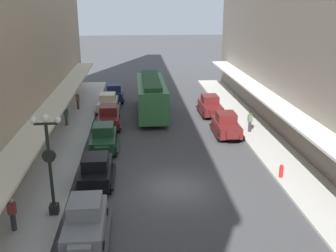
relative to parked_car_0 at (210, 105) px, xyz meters
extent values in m
plane|color=#424244|center=(-4.66, -14.50, -0.94)|extent=(200.00, 200.00, 0.00)
cube|color=#B7B5AD|center=(-12.16, -14.50, -0.87)|extent=(3.00, 60.00, 0.15)
cube|color=#B7B5AD|center=(2.84, -14.50, -0.87)|extent=(3.00, 60.00, 0.15)
cube|color=beige|center=(-12.76, -14.50, 2.06)|extent=(1.80, 54.00, 0.16)
cube|color=white|center=(3.44, -14.50, 2.06)|extent=(1.80, 54.00, 0.16)
cube|color=#591919|center=(0.00, -0.03, -0.20)|extent=(1.76, 3.93, 0.80)
cube|color=#591919|center=(0.00, 0.22, 0.55)|extent=(1.47, 1.72, 0.70)
cube|color=#8C9EA8|center=(0.00, 0.22, 0.55)|extent=(1.39, 1.69, 0.42)
cube|color=#591919|center=(0.03, -2.16, -0.15)|extent=(0.94, 0.37, 0.52)
cube|color=black|center=(0.95, -0.02, -0.52)|extent=(0.30, 3.51, 0.12)
cube|color=black|center=(-0.95, -0.05, -0.52)|extent=(0.30, 3.51, 0.12)
cylinder|color=black|center=(0.83, -1.39, -0.60)|extent=(0.23, 0.68, 0.68)
cylinder|color=black|center=(-0.79, -1.41, -0.60)|extent=(0.23, 0.68, 0.68)
cylinder|color=black|center=(0.79, 1.34, -0.60)|extent=(0.23, 0.68, 0.68)
cylinder|color=black|center=(-0.83, 1.32, -0.60)|extent=(0.23, 0.68, 0.68)
cube|color=black|center=(-9.28, -13.53, -0.20)|extent=(1.72, 3.91, 0.80)
cube|color=black|center=(-9.28, -13.78, 0.55)|extent=(1.45, 1.71, 0.70)
cube|color=#8C9EA8|center=(-9.28, -13.78, 0.55)|extent=(1.38, 1.67, 0.42)
cube|color=black|center=(-9.30, -11.40, -0.15)|extent=(0.94, 0.37, 0.52)
cube|color=black|center=(-10.23, -13.54, -0.52)|extent=(0.26, 3.51, 0.12)
cube|color=black|center=(-8.33, -13.53, -0.52)|extent=(0.26, 3.51, 0.12)
cylinder|color=black|center=(-10.10, -12.17, -0.60)|extent=(0.22, 0.68, 0.68)
cylinder|color=black|center=(-8.48, -12.16, -0.60)|extent=(0.22, 0.68, 0.68)
cylinder|color=black|center=(-10.08, -14.90, -0.60)|extent=(0.22, 0.68, 0.68)
cylinder|color=black|center=(-8.47, -14.89, -0.60)|extent=(0.22, 0.68, 0.68)
cube|color=#591919|center=(0.19, -5.87, -0.20)|extent=(1.76, 3.92, 0.80)
cube|color=#591919|center=(0.19, -5.62, 0.55)|extent=(1.46, 1.72, 0.70)
cube|color=#8C9EA8|center=(0.19, -5.62, 0.55)|extent=(1.39, 1.69, 0.42)
cube|color=#591919|center=(0.16, -8.00, -0.15)|extent=(0.94, 0.37, 0.52)
cube|color=black|center=(1.14, -5.88, -0.52)|extent=(0.29, 3.51, 0.12)
cube|color=black|center=(-0.76, -5.85, -0.52)|extent=(0.29, 3.51, 0.12)
cylinder|color=black|center=(0.98, -7.24, -0.60)|extent=(0.23, 0.68, 0.68)
cylinder|color=black|center=(-0.64, -7.22, -0.60)|extent=(0.23, 0.68, 0.68)
cylinder|color=black|center=(1.02, -4.52, -0.60)|extent=(0.23, 0.68, 0.68)
cylinder|color=black|center=(-0.60, -4.49, -0.60)|extent=(0.23, 0.68, 0.68)
cube|color=slate|center=(-9.26, -19.08, -0.20)|extent=(1.71, 3.91, 0.80)
cube|color=slate|center=(-9.26, -18.83, 0.55)|extent=(1.45, 1.70, 0.70)
cube|color=#8C9EA8|center=(-9.26, -18.83, 0.55)|extent=(1.37, 1.67, 0.42)
cube|color=slate|center=(-9.25, -21.21, -0.15)|extent=(0.94, 0.36, 0.52)
cube|color=#393A3D|center=(-8.31, -19.07, -0.52)|extent=(0.25, 3.51, 0.12)
cube|color=#393A3D|center=(-10.21, -19.08, -0.52)|extent=(0.25, 3.51, 0.12)
cylinder|color=black|center=(-8.45, -20.44, -0.60)|extent=(0.22, 0.68, 0.68)
cylinder|color=black|center=(-10.06, -20.44, -0.60)|extent=(0.22, 0.68, 0.68)
cylinder|color=black|center=(-8.46, -17.71, -0.60)|extent=(0.22, 0.68, 0.68)
cylinder|color=black|center=(-10.07, -17.71, -0.60)|extent=(0.22, 0.68, 0.68)
cube|color=#193D23|center=(-9.24, -8.15, -0.20)|extent=(1.74, 3.92, 0.80)
cube|color=#193D23|center=(-9.24, -7.90, 0.55)|extent=(1.46, 1.71, 0.70)
cube|color=#8C9EA8|center=(-9.24, -7.90, 0.55)|extent=(1.38, 1.68, 0.42)
cube|color=#193D23|center=(-9.22, -10.28, -0.15)|extent=(0.94, 0.37, 0.52)
cube|color=black|center=(-8.29, -8.14, -0.52)|extent=(0.28, 3.51, 0.12)
cube|color=black|center=(-10.19, -8.16, -0.52)|extent=(0.28, 3.51, 0.12)
cylinder|color=black|center=(-8.42, -9.50, -0.60)|extent=(0.23, 0.68, 0.68)
cylinder|color=black|center=(-10.03, -9.52, -0.60)|extent=(0.23, 0.68, 0.68)
cylinder|color=black|center=(-8.45, -6.77, -0.60)|extent=(0.23, 0.68, 0.68)
cylinder|color=black|center=(-10.06, -6.79, -0.60)|extent=(0.23, 0.68, 0.68)
cube|color=#591919|center=(-9.19, -2.94, -0.20)|extent=(1.80, 3.94, 0.80)
cube|color=#591919|center=(-9.20, -2.69, 0.55)|extent=(1.48, 1.74, 0.70)
cube|color=#8C9EA8|center=(-9.20, -2.69, 0.55)|extent=(1.41, 1.70, 0.42)
cube|color=#591919|center=(-9.14, -5.07, -0.15)|extent=(0.94, 0.38, 0.52)
cube|color=black|center=(-8.24, -2.92, -0.52)|extent=(0.33, 3.52, 0.12)
cube|color=black|center=(-10.14, -2.97, -0.52)|extent=(0.33, 3.52, 0.12)
cylinder|color=black|center=(-8.35, -4.29, -0.60)|extent=(0.24, 0.69, 0.68)
cylinder|color=black|center=(-9.97, -4.33, -0.60)|extent=(0.24, 0.69, 0.68)
cylinder|color=black|center=(-8.42, -1.56, -0.60)|extent=(0.24, 0.69, 0.68)
cylinder|color=black|center=(-10.04, -1.60, -0.60)|extent=(0.24, 0.69, 0.68)
cube|color=#19234C|center=(-9.16, 6.13, -0.20)|extent=(1.88, 3.97, 0.80)
cube|color=#19234C|center=(-9.15, 5.88, 0.55)|extent=(1.52, 1.76, 0.70)
cube|color=#8C9EA8|center=(-9.15, 5.88, 0.55)|extent=(1.44, 1.73, 0.42)
cube|color=#19234C|center=(-9.26, 8.26, -0.15)|extent=(0.95, 0.40, 0.52)
cube|color=black|center=(-10.11, 6.08, -0.52)|extent=(0.40, 3.52, 0.12)
cube|color=black|center=(-8.21, 6.17, -0.52)|extent=(0.40, 3.52, 0.12)
cylinder|color=black|center=(-10.03, 7.45, -0.60)|extent=(0.25, 0.69, 0.68)
cylinder|color=black|center=(-8.42, 7.53, -0.60)|extent=(0.25, 0.69, 0.68)
cylinder|color=black|center=(-9.91, 4.73, -0.60)|extent=(0.25, 0.69, 0.68)
cylinder|color=black|center=(-8.29, 4.80, -0.60)|extent=(0.25, 0.69, 0.68)
cube|color=beige|center=(-9.53, 1.98, -0.20)|extent=(1.81, 3.95, 0.80)
cube|color=beige|center=(-9.54, 1.73, 0.55)|extent=(1.49, 1.74, 0.70)
cube|color=#8C9EA8|center=(-9.54, 1.73, 0.55)|extent=(1.42, 1.71, 0.42)
cube|color=beige|center=(-9.47, 4.11, -0.15)|extent=(0.95, 0.39, 0.52)
cube|color=#6D6856|center=(-10.48, 2.01, -0.52)|extent=(0.34, 3.52, 0.12)
cube|color=#6D6856|center=(-8.58, 1.95, -0.52)|extent=(0.34, 3.52, 0.12)
cylinder|color=black|center=(-10.30, 3.37, -0.60)|extent=(0.24, 0.69, 0.68)
cylinder|color=black|center=(-8.68, 3.32, -0.60)|extent=(0.24, 0.69, 0.68)
cylinder|color=black|center=(-10.38, 0.64, -0.60)|extent=(0.24, 0.69, 0.68)
cylinder|color=black|center=(-8.76, 0.59, -0.60)|extent=(0.24, 0.69, 0.68)
cube|color=#33723F|center=(-5.44, 0.55, 0.81)|extent=(2.52, 9.61, 2.70)
cube|color=#1C3F23|center=(-5.44, 0.55, 2.34)|extent=(1.52, 8.64, 0.36)
cube|color=#8C9EA8|center=(-5.44, 0.55, 1.28)|extent=(2.55, 8.84, 0.95)
cube|color=black|center=(-5.43, -2.33, -0.74)|extent=(2.00, 1.21, 0.40)
cube|color=black|center=(-5.45, 3.43, -0.74)|extent=(2.00, 1.21, 0.40)
cube|color=black|center=(-11.06, -17.00, -0.54)|extent=(0.44, 0.44, 0.50)
cylinder|color=black|center=(-11.06, -17.00, 1.81)|extent=(0.16, 0.16, 4.20)
cube|color=black|center=(-11.06, -17.00, 3.91)|extent=(1.10, 0.10, 0.10)
sphere|color=white|center=(-11.61, -17.00, 4.09)|extent=(0.32, 0.32, 0.32)
sphere|color=white|center=(-10.51, -17.00, 4.09)|extent=(0.32, 0.32, 0.32)
sphere|color=white|center=(-11.06, -17.00, 4.19)|extent=(0.36, 0.36, 0.36)
cylinder|color=black|center=(-11.06, -17.00, 2.31)|extent=(0.64, 0.18, 0.64)
cylinder|color=silver|center=(-11.06, -16.90, 2.31)|extent=(0.56, 0.02, 0.56)
cylinder|color=#B21E19|center=(1.69, -13.90, -0.44)|extent=(0.24, 0.24, 0.70)
sphere|color=#B21E19|center=(1.69, -13.90, -0.07)|extent=(0.20, 0.20, 0.20)
cylinder|color=#2D2D33|center=(-12.63, -18.35, -0.37)|extent=(0.24, 0.24, 0.85)
cube|color=maroon|center=(-12.63, -18.35, 0.34)|extent=(0.36, 0.22, 0.56)
sphere|color=tan|center=(-12.63, -18.35, 0.74)|extent=(0.22, 0.22, 0.22)
cylinder|color=#2D2D33|center=(2.19, -5.45, -0.37)|extent=(0.24, 0.24, 0.85)
cube|color=#4C724C|center=(2.19, -5.45, 0.34)|extent=(0.36, 0.22, 0.56)
sphere|color=brown|center=(2.19, -5.45, 0.74)|extent=(0.22, 0.22, 0.22)
cylinder|color=black|center=(2.19, -5.45, 0.86)|extent=(0.28, 0.28, 0.04)
cylinder|color=#4C4238|center=(-12.48, 2.56, -0.37)|extent=(0.24, 0.24, 0.85)
cube|color=#8C6647|center=(-12.48, 2.56, 0.34)|extent=(0.36, 0.22, 0.56)
sphere|color=tan|center=(-12.48, 2.56, 0.74)|extent=(0.22, 0.22, 0.22)
cylinder|color=#4C4238|center=(-12.76, -2.53, -0.37)|extent=(0.24, 0.24, 0.85)
cube|color=#4C724C|center=(-12.76, -2.53, 0.34)|extent=(0.36, 0.22, 0.56)
sphere|color=tan|center=(-12.76, -2.53, 0.74)|extent=(0.22, 0.22, 0.22)
camera|label=1|loc=(-6.87, -34.58, 9.39)|focal=41.72mm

